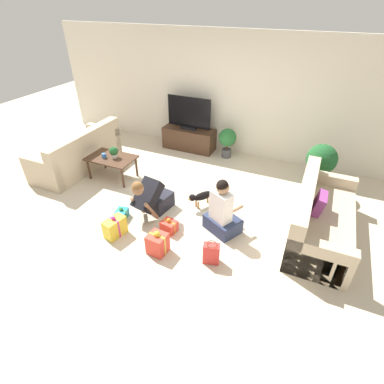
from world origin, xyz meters
name	(u,v)px	position (x,y,z in m)	size (l,w,h in m)	color
ground_plane	(169,207)	(0.00, 0.00, 0.00)	(16.00, 16.00, 0.00)	beige
wall_back	(222,94)	(0.00, 2.63, 1.30)	(8.40, 0.06, 2.60)	silver
sofa_left	(79,155)	(-2.43, 0.52, 0.30)	(0.84, 2.00, 0.84)	#C6B293
sofa_right	(319,219)	(2.43, 0.32, 0.30)	(0.84, 2.00, 0.84)	#C6B293
coffee_table	(112,160)	(-1.51, 0.46, 0.40)	(0.93, 0.60, 0.46)	#472D1E
tv_console	(189,139)	(-0.67, 2.33, 0.25)	(1.23, 0.46, 0.51)	#472D1E
tv	(189,115)	(-0.67, 2.33, 0.84)	(1.05, 0.20, 0.74)	black
potted_plant_corner_right	(321,163)	(2.28, 1.67, 0.57)	(0.55, 0.55, 0.92)	#336B84
potted_plant_back_right	(227,139)	(0.29, 2.28, 0.43)	(0.40, 0.40, 0.68)	#4C4C51
person_kneeling	(152,197)	(-0.15, -0.29, 0.35)	(0.44, 0.84, 0.81)	#23232D
person_sitting	(222,213)	(1.05, -0.20, 0.35)	(0.65, 0.61, 0.95)	#283351
dog	(201,197)	(0.50, 0.26, 0.21)	(0.35, 0.45, 0.31)	black
gift_box_a	(169,226)	(0.30, -0.55, 0.10)	(0.26, 0.24, 0.25)	red
gift_box_b	(115,227)	(-0.42, -0.98, 0.15)	(0.26, 0.37, 0.36)	yellow
gift_box_c	(158,243)	(0.36, -1.03, 0.16)	(0.28, 0.27, 0.38)	red
gift_box_d	(122,214)	(-0.59, -0.57, 0.08)	(0.22, 0.24, 0.21)	teal
gift_bag_a	(211,253)	(1.14, -0.89, 0.16)	(0.25, 0.18, 0.34)	red
mug	(104,156)	(-1.62, 0.39, 0.50)	(0.12, 0.08, 0.09)	#386BAD
tabletop_plant	(114,152)	(-1.44, 0.48, 0.58)	(0.17, 0.17, 0.22)	beige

